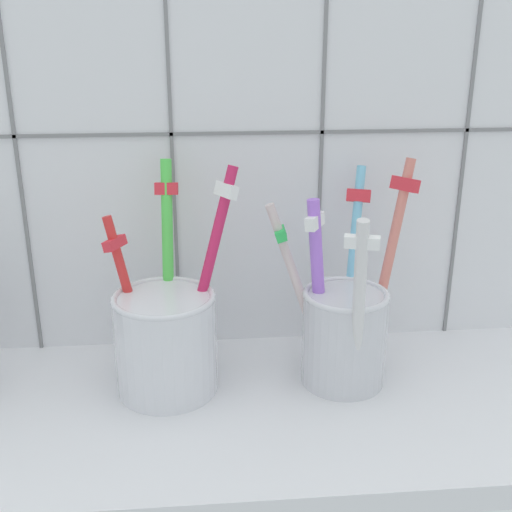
% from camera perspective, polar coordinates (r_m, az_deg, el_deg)
% --- Properties ---
extents(counter_slab, '(0.64, 0.22, 0.02)m').
position_cam_1_polar(counter_slab, '(0.52, 0.28, -13.99)').
color(counter_slab, silver).
rests_on(counter_slab, ground).
extents(tile_wall_back, '(0.64, 0.02, 0.45)m').
position_cam_1_polar(tile_wall_back, '(0.55, -0.87, 12.26)').
color(tile_wall_back, white).
rests_on(tile_wall_back, ground).
extents(toothbrush_cup_left, '(0.11, 0.10, 0.18)m').
position_cam_1_polar(toothbrush_cup_left, '(0.51, -8.08, -7.20)').
color(toothbrush_cup_left, silver).
rests_on(toothbrush_cup_left, counter_slab).
extents(toothbrush_cup_right, '(0.13, 0.12, 0.18)m').
position_cam_1_polar(toothbrush_cup_right, '(0.52, 7.95, -6.37)').
color(toothbrush_cup_right, silver).
rests_on(toothbrush_cup_right, counter_slab).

